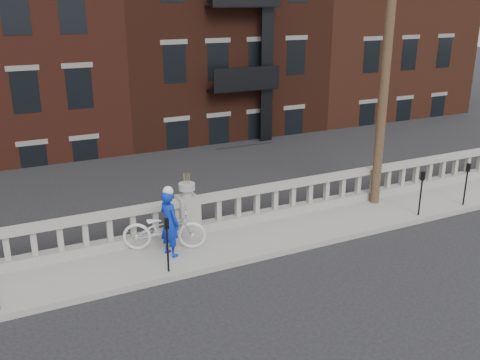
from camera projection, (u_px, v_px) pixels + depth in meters
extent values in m
plane|color=black|center=(256.00, 309.00, 11.40)|extent=(120.00, 120.00, 0.00)
cube|color=gray|center=(202.00, 250.00, 13.92)|extent=(32.00, 2.20, 0.15)
cube|color=gray|center=(188.00, 230.00, 14.66)|extent=(28.00, 0.34, 0.25)
cube|color=gray|center=(187.00, 202.00, 14.40)|extent=(28.00, 0.34, 0.16)
cube|color=gray|center=(188.00, 215.00, 14.52)|extent=(0.55, 0.55, 1.10)
cylinder|color=gray|center=(187.00, 193.00, 14.32)|extent=(0.24, 0.24, 0.20)
cylinder|color=gray|center=(187.00, 187.00, 14.26)|extent=(0.44, 0.44, 0.18)
cube|color=#605E59|center=(187.00, 309.00, 15.82)|extent=(36.00, 0.50, 5.15)
cube|color=black|center=(69.00, 184.00, 35.09)|extent=(80.00, 44.00, 0.50)
cube|color=#595651|center=(91.00, 279.00, 18.68)|extent=(16.00, 7.00, 4.00)
cube|color=#595651|center=(300.00, 27.00, 47.35)|extent=(14.00, 14.00, 18.00)
cube|color=#38180F|center=(183.00, 66.00, 29.97)|extent=(10.00, 14.00, 15.50)
cube|color=#4C2417|center=(329.00, 85.00, 34.75)|extent=(10.00, 14.00, 12.00)
cylinder|color=#422D1E|center=(388.00, 40.00, 15.42)|extent=(0.28, 0.28, 10.00)
cylinder|color=black|center=(168.00, 250.00, 12.49)|extent=(0.05, 0.05, 1.10)
cube|color=black|center=(166.00, 224.00, 12.27)|extent=(0.10, 0.08, 0.26)
cube|color=black|center=(167.00, 223.00, 12.22)|extent=(0.06, 0.01, 0.08)
cylinder|color=black|center=(420.00, 198.00, 15.81)|extent=(0.05, 0.05, 1.10)
cube|color=black|center=(423.00, 176.00, 15.59)|extent=(0.10, 0.08, 0.26)
cube|color=black|center=(424.00, 175.00, 15.54)|extent=(0.06, 0.01, 0.08)
cylinder|color=black|center=(465.00, 188.00, 16.60)|extent=(0.05, 0.05, 1.10)
cube|color=black|center=(468.00, 168.00, 16.38)|extent=(0.10, 0.08, 0.26)
cube|color=black|center=(470.00, 167.00, 16.33)|extent=(0.06, 0.01, 0.08)
imported|color=silver|center=(164.00, 228.00, 13.66)|extent=(2.25, 1.51, 1.12)
imported|color=#0B27AA|center=(169.00, 223.00, 13.23)|extent=(0.60, 0.73, 1.72)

